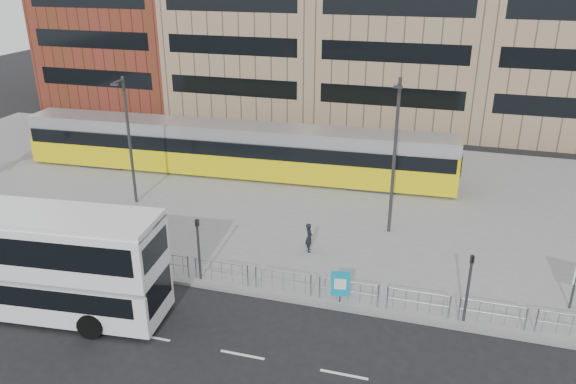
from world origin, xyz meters
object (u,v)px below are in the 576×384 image
(ad_panel, at_px, (340,284))
(lamp_post_west, at_px, (128,136))
(pedestrian, at_px, (309,237))
(tram, at_px, (234,149))
(traffic_light_east, at_px, (469,280))
(lamp_post_east, at_px, (395,152))
(traffic_light_west, at_px, (198,242))
(double_decker_bus, at_px, (25,258))

(ad_panel, xyz_separation_m, lamp_post_west, (-14.38, 7.28, 3.37))
(ad_panel, height_order, pedestrian, pedestrian)
(tram, distance_m, ad_panel, 17.22)
(pedestrian, distance_m, traffic_light_east, 8.82)
(tram, distance_m, lamp_post_east, 13.42)
(lamp_post_east, bearing_deg, traffic_light_west, -136.86)
(lamp_post_west, relative_size, lamp_post_east, 0.91)
(ad_panel, distance_m, lamp_post_west, 16.46)
(tram, height_order, pedestrian, tram)
(tram, relative_size, traffic_light_west, 9.79)
(ad_panel, xyz_separation_m, traffic_light_west, (-6.74, 0.10, 1.06))
(double_decker_bus, xyz_separation_m, lamp_post_west, (-1.61, 11.31, 1.87))
(tram, bearing_deg, lamp_post_west, -125.05)
(double_decker_bus, xyz_separation_m, tram, (2.45, 17.79, -0.63))
(double_decker_bus, height_order, ad_panel, double_decker_bus)
(traffic_light_west, xyz_separation_m, traffic_light_east, (12.01, 0.00, 0.00))
(lamp_post_east, bearing_deg, traffic_light_east, -61.74)
(tram, xyz_separation_m, lamp_post_west, (-4.06, -6.48, 2.50))
(traffic_light_east, relative_size, lamp_post_west, 0.40)
(pedestrian, bearing_deg, traffic_light_east, -135.88)
(pedestrian, height_order, lamp_post_west, lamp_post_west)
(pedestrian, xyz_separation_m, lamp_post_east, (3.71, 3.41, 3.87))
(traffic_light_east, bearing_deg, lamp_post_east, 105.42)
(double_decker_bus, relative_size, traffic_light_east, 3.90)
(pedestrian, distance_m, traffic_light_west, 6.02)
(double_decker_bus, bearing_deg, traffic_light_west, 28.91)
(lamp_post_west, height_order, lamp_post_east, lamp_post_east)
(tram, xyz_separation_m, traffic_light_west, (3.58, -13.66, 0.19))
(traffic_light_west, height_order, lamp_post_west, lamp_post_west)
(traffic_light_west, bearing_deg, tram, 116.75)
(ad_panel, bearing_deg, traffic_light_east, -8.52)
(traffic_light_west, relative_size, lamp_post_west, 0.40)
(traffic_light_east, height_order, lamp_post_east, lamp_post_east)
(traffic_light_east, bearing_deg, lamp_post_west, 147.10)
(double_decker_bus, xyz_separation_m, traffic_light_east, (18.04, 4.13, -0.44))
(ad_panel, height_order, traffic_light_west, traffic_light_west)
(pedestrian, bearing_deg, ad_panel, -167.58)
(pedestrian, height_order, traffic_light_east, traffic_light_east)
(lamp_post_west, bearing_deg, ad_panel, -26.85)
(traffic_light_west, distance_m, traffic_light_east, 12.01)
(traffic_light_west, xyz_separation_m, lamp_post_west, (-7.64, 7.18, 2.31))
(tram, height_order, lamp_post_east, lamp_post_east)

